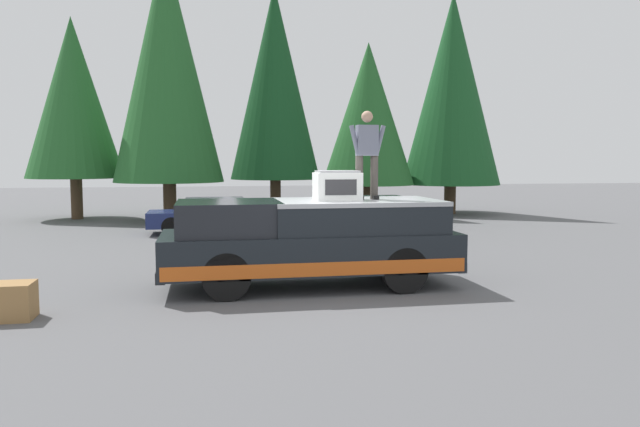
% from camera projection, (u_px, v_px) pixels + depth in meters
% --- Properties ---
extents(ground_plane, '(90.00, 90.00, 0.00)m').
position_uv_depth(ground_plane, '(323.00, 292.00, 11.05)').
color(ground_plane, '#565659').
extents(pickup_truck, '(2.01, 5.54, 1.65)m').
position_uv_depth(pickup_truck, '(310.00, 241.00, 11.43)').
color(pickup_truck, black).
rests_on(pickup_truck, ground).
extents(compressor_unit, '(0.65, 0.84, 0.56)m').
position_uv_depth(compressor_unit, '(337.00, 186.00, 11.31)').
color(compressor_unit, silver).
rests_on(compressor_unit, pickup_truck).
extents(person_on_truck_bed, '(0.29, 0.72, 1.69)m').
position_uv_depth(person_on_truck_bed, '(367.00, 152.00, 11.55)').
color(person_on_truck_bed, '#423D38').
rests_on(person_on_truck_bed, pickup_truck).
extents(parked_car_black, '(1.64, 4.10, 1.16)m').
position_uv_depth(parked_car_black, '(374.00, 213.00, 20.82)').
color(parked_car_black, black).
rests_on(parked_car_black, ground).
extents(parked_car_navy, '(1.64, 4.10, 1.16)m').
position_uv_depth(parked_car_navy, '(213.00, 215.00, 19.88)').
color(parked_car_navy, navy).
rests_on(parked_car_navy, ground).
extents(wooden_crate, '(0.56, 0.56, 0.56)m').
position_uv_depth(wooden_crate, '(14.00, 301.00, 9.11)').
color(wooden_crate, olive).
rests_on(wooden_crate, ground).
extents(conifer_far_left, '(4.33, 4.33, 9.70)m').
position_uv_depth(conifer_far_left, '(452.00, 90.00, 26.65)').
color(conifer_far_left, '#4C3826').
rests_on(conifer_far_left, ground).
extents(conifer_left, '(3.95, 3.95, 7.35)m').
position_uv_depth(conifer_left, '(368.00, 114.00, 25.62)').
color(conifer_left, '#4C3826').
rests_on(conifer_left, ground).
extents(conifer_center_left, '(3.65, 3.65, 9.40)m').
position_uv_depth(conifer_center_left, '(275.00, 83.00, 24.43)').
color(conifer_center_left, '#4C3826').
rests_on(conifer_center_left, ground).
extents(conifer_center_right, '(4.24, 4.24, 10.60)m').
position_uv_depth(conifer_center_right, '(167.00, 65.00, 23.23)').
color(conifer_center_right, '#4C3826').
rests_on(conifer_center_right, ground).
extents(conifer_right, '(3.84, 3.84, 8.11)m').
position_uv_depth(conifer_right, '(73.00, 98.00, 24.24)').
color(conifer_right, '#4C3826').
rests_on(conifer_right, ground).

